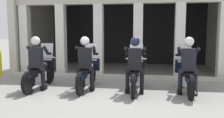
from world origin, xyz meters
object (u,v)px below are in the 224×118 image
(motorcycle_far_right, at_px, (186,75))
(police_officer_far_right, at_px, (188,61))
(motorcycle_center_left, at_px, (88,72))
(bollard_kerbside, at_px, (0,63))
(motorcycle_center_right, at_px, (135,74))
(police_officer_far_left, at_px, (36,58))
(police_officer_center_right, at_px, (135,60))
(police_officer_center_left, at_px, (85,59))
(motorcycle_far_left, at_px, (41,72))

(motorcycle_far_right, distance_m, police_officer_far_right, 0.52)
(motorcycle_center_left, distance_m, motorcycle_far_right, 2.88)
(police_officer_far_right, bearing_deg, bollard_kerbside, 155.25)
(motorcycle_center_right, bearing_deg, bollard_kerbside, 161.45)
(police_officer_far_left, bearing_deg, police_officer_far_right, -10.48)
(motorcycle_center_right, xyz_separation_m, police_officer_center_right, (-0.00, -0.28, 0.44))
(motorcycle_center_right, distance_m, police_officer_center_right, 0.52)
(police_officer_center_right, height_order, police_officer_far_right, same)
(police_officer_far_left, height_order, police_officer_far_right, same)
(police_officer_far_left, height_order, motorcycle_far_right, police_officer_far_left)
(motorcycle_center_left, relative_size, police_officer_far_right, 1.29)
(police_officer_far_left, distance_m, motorcycle_center_left, 1.56)
(motorcycle_center_left, xyz_separation_m, bollard_kerbside, (-3.88, 1.44, -0.00))
(motorcycle_center_right, relative_size, police_officer_center_right, 1.29)
(bollard_kerbside, bearing_deg, motorcycle_far_right, -12.00)
(police_officer_center_left, bearing_deg, police_officer_center_right, -7.47)
(motorcycle_center_left, bearing_deg, motorcycle_far_left, -179.47)
(motorcycle_center_left, distance_m, police_officer_center_left, 0.52)
(motorcycle_center_right, relative_size, motorcycle_far_right, 1.00)
(police_officer_center_right, distance_m, police_officer_far_right, 1.44)
(motorcycle_far_left, distance_m, motorcycle_center_right, 2.88)
(police_officer_far_right, height_order, bollard_kerbside, police_officer_far_right)
(police_officer_center_right, relative_size, bollard_kerbside, 1.58)
(police_officer_far_left, distance_m, motorcycle_far_right, 4.37)
(police_officer_center_left, bearing_deg, police_officer_far_left, -179.47)
(police_officer_center_left, bearing_deg, police_officer_far_right, -4.36)
(motorcycle_far_left, bearing_deg, motorcycle_far_right, -10.48)
(motorcycle_far_left, xyz_separation_m, police_officer_center_left, (1.44, -0.16, 0.44))
(bollard_kerbside, bearing_deg, motorcycle_center_right, -15.92)
(motorcycle_far_left, relative_size, police_officer_center_right, 1.29)
(motorcycle_far_left, height_order, motorcycle_center_left, same)
(police_officer_center_right, xyz_separation_m, motorcycle_far_right, (1.44, 0.36, -0.44))
(motorcycle_far_left, distance_m, bollard_kerbside, 2.90)
(police_officer_far_left, relative_size, motorcycle_center_left, 0.78)
(motorcycle_far_left, relative_size, bollard_kerbside, 2.03)
(motorcycle_center_left, relative_size, police_officer_center_right, 1.29)
(police_officer_center_right, bearing_deg, police_officer_far_left, 178.36)
(motorcycle_center_left, bearing_deg, bollard_kerbside, 155.18)
(motorcycle_center_right, distance_m, police_officer_far_right, 1.52)
(police_officer_far_left, xyz_separation_m, police_officer_far_right, (4.32, 0.13, 0.00))
(police_officer_center_right, height_order, bollard_kerbside, police_officer_center_right)
(police_officer_center_left, xyz_separation_m, police_officer_center_right, (1.44, -0.08, 0.00))
(motorcycle_center_right, xyz_separation_m, bollard_kerbside, (-5.32, 1.52, -0.00))
(motorcycle_far_left, bearing_deg, motorcycle_center_left, -7.22)
(motorcycle_center_right, bearing_deg, motorcycle_far_left, 178.36)
(motorcycle_far_right, height_order, bollard_kerbside, motorcycle_far_right)
(motorcycle_far_left, bearing_deg, police_officer_center_right, -16.84)
(police_officer_center_left, distance_m, police_officer_far_right, 2.88)
(motorcycle_center_left, bearing_deg, police_officer_far_right, -9.99)
(motorcycle_center_right, bearing_deg, police_officer_far_right, -10.66)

